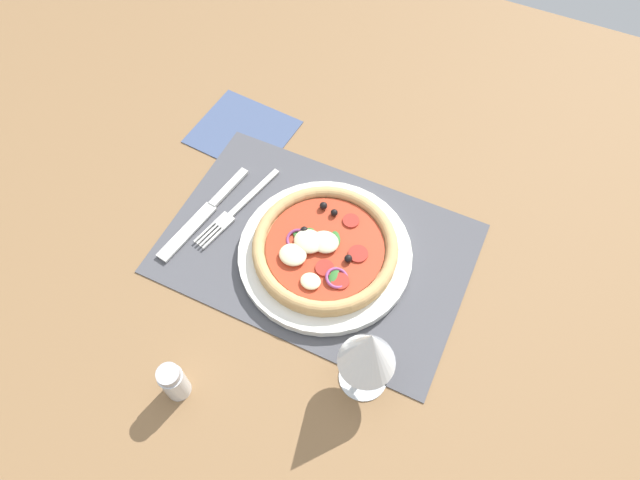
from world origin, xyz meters
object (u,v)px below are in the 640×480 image
pizza (324,247)px  knife (204,213)px  plate (325,253)px  pepper_shaker (174,382)px  fork (235,211)px  napkin (243,131)px  wine_glass (369,351)px

pizza → knife: (19.98, 1.19, -2.29)cm
plate → pepper_shaker: bearing=71.3°
fork → napkin: bearing=-141.5°
knife → napkin: knife is taller
napkin → pepper_shaker: pepper_shaker is taller
knife → pizza: bearing=102.6°
knife → pepper_shaker: (-11.23, 24.75, 2.60)cm
plate → pizza: pizza is taller
wine_glass → plate: bearing=-49.6°
fork → pepper_shaker: (-7.19, 27.23, 2.63)cm
knife → wine_glass: wine_glass is taller
wine_glass → napkin: size_ratio=0.94×
fork → pepper_shaker: bearing=27.9°
fork → napkin: fork is taller
pizza → napkin: size_ratio=1.34×
plate → wine_glass: 20.88cm
plate → fork: plate is taller
wine_glass → napkin: 47.89cm
plate → pizza: 1.83cm
fork → wine_glass: size_ratio=1.20×
pizza → plate: bearing=-129.3°
pizza → napkin: bearing=-35.4°
fork → wine_glass: wine_glass is taller
plate → fork: size_ratio=1.43×
pizza → napkin: 28.49cm
plate → wine_glass: (-12.21, 14.36, 8.96)cm
fork → knife: knife is taller
fork → pepper_shaker: size_ratio=2.67×
plate → wine_glass: bearing=130.4°
plate → napkin: size_ratio=1.62×
fork → napkin: 16.77cm
pizza → pepper_shaker: (8.76, 25.95, 0.30)cm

